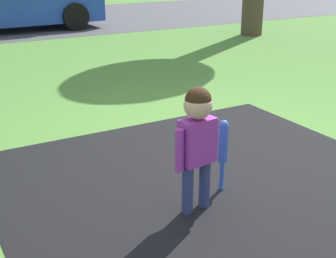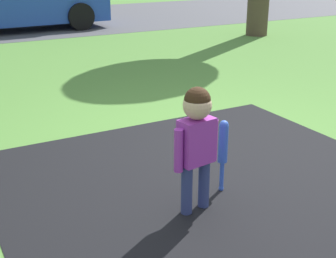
% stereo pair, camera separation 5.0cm
% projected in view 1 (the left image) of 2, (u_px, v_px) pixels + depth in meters
% --- Properties ---
extents(ground_plane, '(60.00, 60.00, 0.00)m').
position_uv_depth(ground_plane, '(220.00, 151.00, 4.34)').
color(ground_plane, '#518438').
extents(street_strip, '(40.00, 6.00, 0.01)m').
position_uv_depth(street_strip, '(4.00, 23.00, 12.18)').
color(street_strip, '#4C4C51').
rests_on(street_strip, ground).
extents(child, '(0.37, 0.19, 0.91)m').
position_uv_depth(child, '(197.00, 133.00, 3.14)').
color(child, navy).
rests_on(child, ground).
extents(baseball_bat, '(0.07, 0.07, 0.57)m').
position_uv_depth(baseball_bat, '(223.00, 146.00, 3.49)').
color(baseball_bat, blue).
rests_on(baseball_bat, ground).
extents(parked_car, '(4.11, 2.09, 1.35)m').
position_uv_depth(parked_car, '(12.00, 2.00, 10.99)').
color(parked_car, '#2347AD').
rests_on(parked_car, ground).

